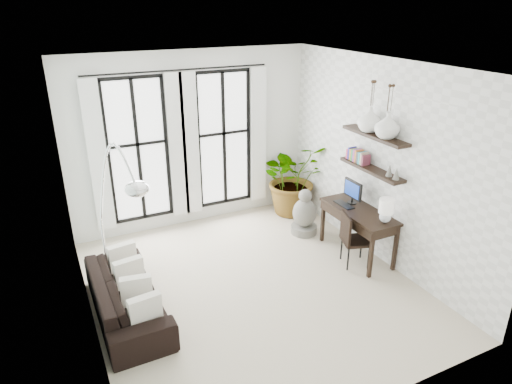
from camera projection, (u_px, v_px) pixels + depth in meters
floor at (252, 286)px, 6.83m from camera, size 5.00×5.00×0.00m
ceiling at (252, 67)px, 5.59m from camera, size 5.00×5.00×0.00m
wall_left at (78, 220)px, 5.30m from camera, size 0.00×5.00×5.00m
wall_right at (382, 163)px, 7.13m from camera, size 0.00×5.00×5.00m
wall_back at (192, 141)px, 8.28m from camera, size 4.50×0.00×4.50m
windows at (183, 145)px, 8.15m from camera, size 3.26×0.13×2.65m
wall_shelves at (371, 155)px, 7.10m from camera, size 0.25×1.30×0.60m
sofa at (127, 296)px, 6.11m from camera, size 0.82×2.07×0.60m
throw_pillows at (133, 281)px, 6.07m from camera, size 0.40×1.52×0.40m
plant at (293, 178)px, 8.96m from camera, size 1.33×1.16×1.47m
desk at (360, 215)px, 7.34m from camera, size 0.59×1.40×1.22m
desk_chair at (351, 236)px, 7.21m from camera, size 0.53×0.53×0.89m
arc_lamp at (115, 181)px, 5.97m from camera, size 0.73×1.20×2.30m
buddha at (304, 215)px, 8.26m from camera, size 0.48×0.48×0.86m
vase_a at (387, 125)px, 6.65m from camera, size 0.37×0.37×0.38m
vase_b at (370, 119)px, 6.99m from camera, size 0.37×0.37×0.38m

